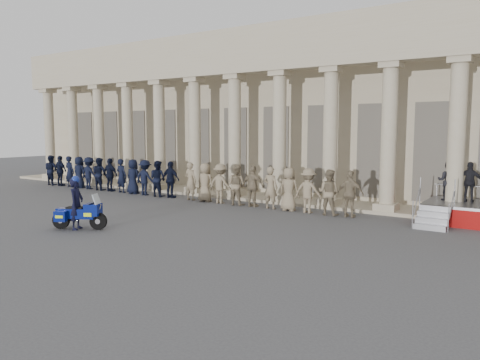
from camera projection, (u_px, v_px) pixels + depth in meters
name	position (u px, v px, depth m)	size (l,w,h in m)	color
ground	(138.00, 229.00, 16.80)	(90.00, 90.00, 0.00)	#49494B
building	(315.00, 113.00, 28.48)	(40.00, 12.50, 9.00)	tan
officer_rank	(169.00, 179.00, 24.33)	(20.95, 0.72, 1.91)	black
reviewing_stand	(474.00, 193.00, 17.68)	(3.78, 3.74, 2.32)	gray
motorcycle	(80.00, 214.00, 16.66)	(1.86, 1.27, 1.30)	black
rider	(76.00, 203.00, 16.63)	(0.70, 0.80, 1.93)	black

